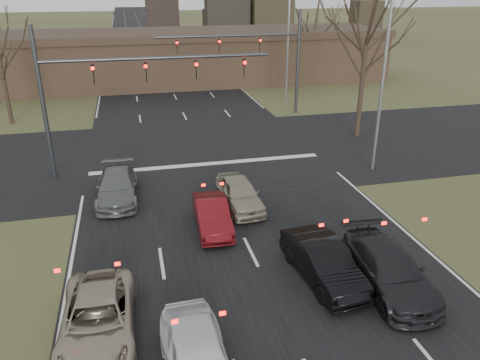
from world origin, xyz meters
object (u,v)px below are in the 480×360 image
at_px(mast_arm_far, 264,51).
at_px(streetlight_right_far, 286,37).
at_px(car_charcoal_sedan, 389,269).
at_px(streetlight_right_near, 381,71).
at_px(car_red_ahead, 212,215).
at_px(car_silver_ahead, 239,193).
at_px(mast_arm_near, 107,82).
at_px(car_black_hatch, 323,262).
at_px(car_grey_ahead, 117,186).
at_px(car_white_sedan, 198,360).
at_px(building, 186,56).
at_px(car_silver_suv, 98,318).

bearing_deg(mast_arm_far, streetlight_right_far, 51.89).
bearing_deg(car_charcoal_sedan, streetlight_right_near, 67.99).
height_order(streetlight_right_far, car_charcoal_sedan, streetlight_right_far).
bearing_deg(mast_arm_far, car_red_ahead, -112.44).
height_order(car_red_ahead, car_silver_ahead, car_silver_ahead).
height_order(mast_arm_near, car_silver_ahead, mast_arm_near).
distance_m(car_black_hatch, car_grey_ahead, 11.21).
bearing_deg(car_charcoal_sedan, car_white_sedan, -156.66).
bearing_deg(car_white_sedan, streetlight_right_near, 45.88).
xyz_separation_m(mast_arm_far, car_white_sedan, (-9.18, -25.96, -4.28)).
bearing_deg(car_black_hatch, car_silver_ahead, 98.18).
xyz_separation_m(streetlight_right_near, car_red_ahead, (-9.95, -4.71, -4.95)).
height_order(building, car_silver_ahead, building).
height_order(building, mast_arm_far, mast_arm_far).
bearing_deg(mast_arm_near, car_silver_suv, -91.70).
distance_m(streetlight_right_near, streetlight_right_far, 17.01).
xyz_separation_m(mast_arm_far, car_red_ahead, (-7.31, -17.71, -4.38)).
bearing_deg(car_silver_ahead, building, 84.17).
bearing_deg(car_silver_ahead, streetlight_right_far, 63.07).
relative_size(mast_arm_far, car_black_hatch, 2.55).
xyz_separation_m(building, car_grey_ahead, (-7.11, -28.70, -1.98)).
height_order(mast_arm_near, car_grey_ahead, mast_arm_near).
relative_size(mast_arm_near, car_charcoal_sedan, 2.46).
height_order(car_black_hatch, car_silver_ahead, car_black_hatch).
height_order(mast_arm_far, car_red_ahead, mast_arm_far).
relative_size(mast_arm_far, streetlight_right_near, 1.11).
distance_m(building, car_grey_ahead, 29.64).
height_order(mast_arm_far, streetlight_right_far, streetlight_right_far).
relative_size(mast_arm_near, car_grey_ahead, 2.58).
xyz_separation_m(building, car_white_sedan, (-5.00, -40.96, -1.92)).
distance_m(mast_arm_near, streetlight_right_far, 20.20).
bearing_deg(streetlight_right_far, car_silver_suv, -118.49).
distance_m(streetlight_right_near, car_silver_ahead, 10.08).
distance_m(car_silver_suv, car_charcoal_sedan, 9.70).
bearing_deg(car_red_ahead, car_silver_suv, -125.50).
bearing_deg(car_white_sedan, mast_arm_near, 96.19).
bearing_deg(car_black_hatch, car_grey_ahead, 124.34).
bearing_deg(mast_arm_far, car_silver_suv, -116.64).
bearing_deg(streetlight_right_near, streetlight_right_far, 88.32).
relative_size(mast_arm_far, car_silver_ahead, 2.71).
relative_size(mast_arm_near, car_silver_ahead, 2.95).
bearing_deg(car_grey_ahead, car_silver_ahead, -19.70).
bearing_deg(mast_arm_near, building, 73.87).
bearing_deg(car_grey_ahead, car_silver_suv, -91.12).
height_order(mast_arm_near, car_white_sedan, mast_arm_near).
bearing_deg(car_white_sedan, car_black_hatch, 34.01).
xyz_separation_m(car_black_hatch, car_silver_ahead, (-1.53, 6.41, -0.02)).
height_order(building, car_silver_suv, building).
height_order(building, streetlight_right_near, streetlight_right_near).
bearing_deg(building, car_red_ahead, -95.46).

